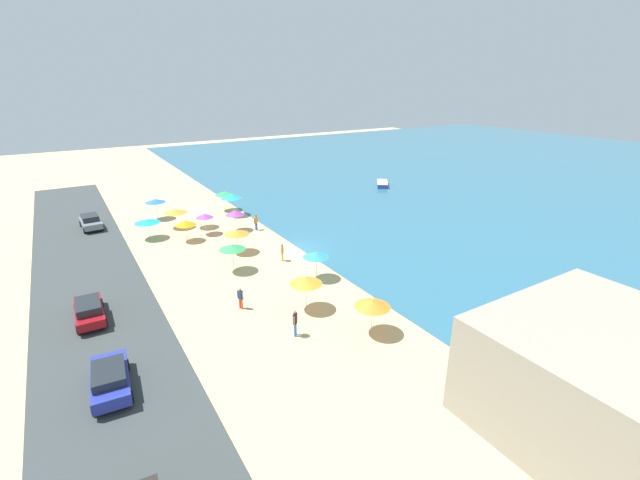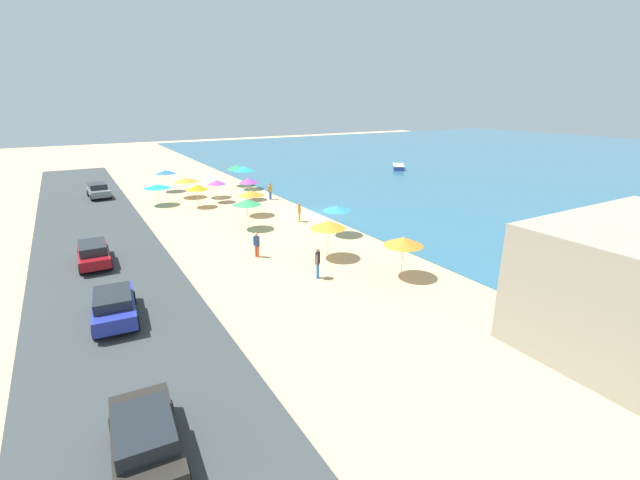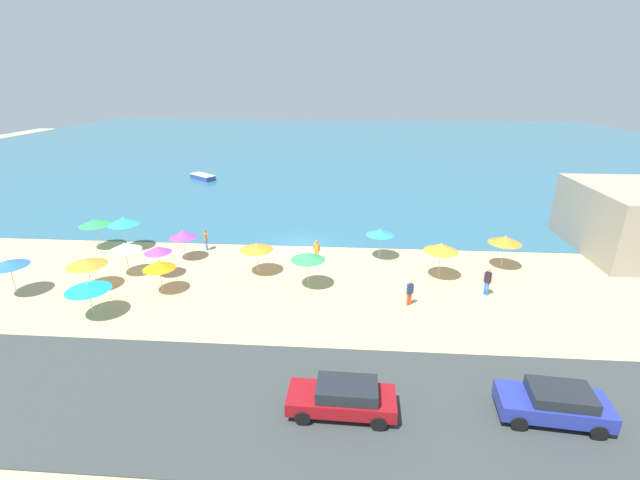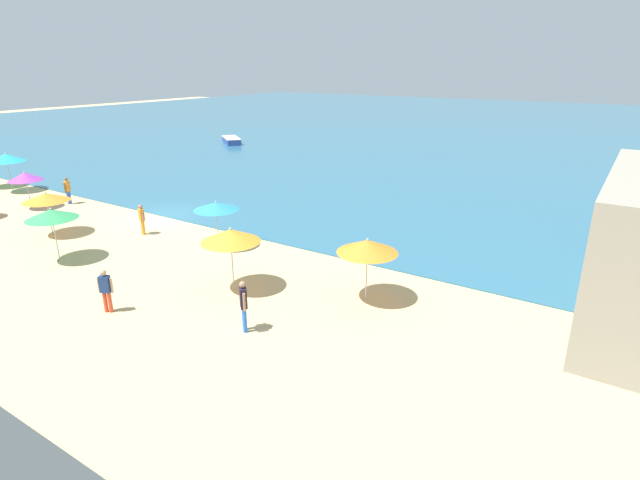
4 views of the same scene
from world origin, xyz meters
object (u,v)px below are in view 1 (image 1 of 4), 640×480
Objects in this scene: beach_umbrella_4 at (186,223)px; parked_car_2 at (91,222)px; beach_umbrella_13 at (200,209)px; parked_car_3 at (110,378)px; beach_umbrella_8 at (224,193)px; beach_umbrella_9 at (147,221)px; beach_umbrella_0 at (155,201)px; bather_2 at (295,321)px; bather_1 at (240,297)px; beach_umbrella_7 at (373,303)px; beach_umbrella_11 at (235,213)px; bather_0 at (256,221)px; bather_3 at (282,251)px; parked_car_0 at (89,310)px; beach_umbrella_6 at (316,255)px; beach_umbrella_10 at (237,232)px; beach_umbrella_1 at (232,247)px; beach_umbrella_2 at (175,211)px; beach_umbrella_3 at (306,280)px; beach_umbrella_12 at (231,196)px; beach_umbrella_5 at (204,216)px; skiff_nearshore at (382,184)px.

parked_car_2 is (-9.25, -7.90, -1.09)m from beach_umbrella_4.
beach_umbrella_13 reaches higher than parked_car_3.
beach_umbrella_8 reaches higher than parked_car_3.
beach_umbrella_9 is 23.96m from parked_car_3.
beach_umbrella_0 is 29.95m from bather_2.
bather_1 is at bearing -1.89° from beach_umbrella_4.
beach_umbrella_7 is 1.07× the size of beach_umbrella_11.
beach_umbrella_8 is at bearing 136.62° from beach_umbrella_13.
bather_1 is (15.11, -7.80, -0.04)m from bather_0.
parked_car_2 is at bearing -143.68° from bather_3.
parked_car_2 is at bearing -163.19° from bather_2.
bather_1 is 10.03m from parked_car_0.
bather_1 is at bearing -20.04° from beach_umbrella_11.
bather_3 is 15.86m from parked_car_0.
beach_umbrella_4 is 15.71m from beach_umbrella_6.
beach_umbrella_6 is 1.36× the size of bather_0.
parked_car_2 is 29.57m from parked_car_3.
beach_umbrella_8 is 1.53× the size of bather_3.
beach_umbrella_10 is at bearing 159.63° from bather_1.
beach_umbrella_1 is 1.00× the size of beach_umbrella_2.
beach_umbrella_13 is (-21.59, -0.96, -0.18)m from beach_umbrella_3.
beach_umbrella_9 is at bearing -150.23° from beach_umbrella_6.
beach_umbrella_13 is at bearing -135.54° from beach_umbrella_11.
beach_umbrella_12 is at bearing 130.05° from beach_umbrella_4.
beach_umbrella_4 is 12.21m from parked_car_2.
bather_2 is (24.16, -1.31, -1.05)m from beach_umbrella_13.
bather_0 is (-17.58, 3.86, -1.29)m from beach_umbrella_3.
beach_umbrella_2 is 1.07× the size of beach_umbrella_5.
beach_umbrella_2 is at bearing -121.89° from beach_umbrella_13.
beach_umbrella_8 reaches higher than beach_umbrella_1.
bather_0 is 0.41× the size of skiff_nearshore.
parked_car_3 is (2.15, -12.94, -1.43)m from beach_umbrella_3.
bather_0 is 9.08m from bather_3.
bather_2 is at bearing 10.33° from beach_umbrella_9.
beach_umbrella_3 is at bearing 8.01° from beach_umbrella_2.
beach_umbrella_3 is 26.65m from beach_umbrella_8.
beach_umbrella_11 is (-18.62, 1.95, -0.26)m from beach_umbrella_3.
beach_umbrella_2 is 1.37× the size of bather_2.
parked_car_0 is 21.18m from parked_car_2.
bather_3 is at bearing 98.43° from parked_car_0.
beach_umbrella_4 is at bearing -149.79° from beach_umbrella_10.
beach_umbrella_12 is 0.66× the size of parked_car_2.
bather_1 is (1.40, -7.12, -1.16)m from beach_umbrella_6.
beach_umbrella_4 is at bearing -94.27° from bather_0.
beach_umbrella_7 is 5.02m from bather_2.
beach_umbrella_12 is at bearing 77.17° from parked_car_2.
beach_umbrella_9 is (-17.04, -9.74, -0.23)m from beach_umbrella_6.
beach_umbrella_7 is (32.16, 6.44, -0.03)m from beach_umbrella_0.
beach_umbrella_6 reaches higher than beach_umbrella_5.
beach_umbrella_5 is 0.93× the size of beach_umbrella_9.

